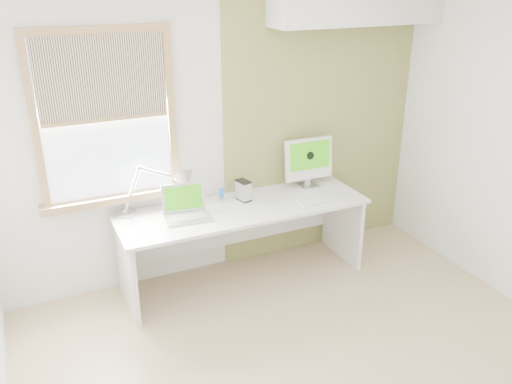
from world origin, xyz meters
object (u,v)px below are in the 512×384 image
desk (241,224)px  laptop (186,209)px  external_drive (243,190)px  imac (309,160)px  desk_lamp (174,185)px

desk → laptop: 0.57m
desk → laptop: size_ratio=5.58×
external_drive → imac: 0.72m
desk_lamp → laptop: (0.05, -0.17, -0.16)m
desk_lamp → imac: 1.31m
laptop → external_drive: 0.58m
desk → imac: imac is taller
desk → external_drive: external_drive is taller
desk → external_drive: size_ratio=11.98×
desk_lamp → imac: size_ratio=1.54×
laptop → imac: 1.29m
external_drive → laptop: bearing=-169.5°
desk → laptop: (-0.51, -0.03, 0.26)m
laptop → imac: bearing=7.3°
desk → external_drive: bearing=50.5°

